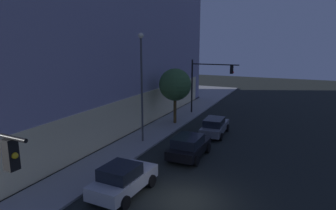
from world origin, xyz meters
name	(u,v)px	position (x,y,z in m)	size (l,w,h in m)	color
ground_plane	(185,202)	(0.00, 0.00, 0.00)	(120.00, 120.00, 0.00)	black
modern_building	(51,20)	(11.08, 19.44, 10.40)	(34.53, 21.95, 20.97)	#4C4C51
traffic_light_far_corner	(207,78)	(18.75, 4.68, 4.26)	(0.35, 5.35, 6.10)	black
street_lamp_sidewalk	(142,76)	(7.29, 6.57, 5.55)	(0.44, 0.44, 8.72)	#484848
sidewalk_tree	(175,85)	(13.57, 6.34, 4.03)	(3.20, 3.20, 5.50)	brown
car_silver	(123,179)	(-0.63, 3.39, 0.87)	(4.33, 2.31, 1.72)	#B7BABF
car_black	(189,146)	(5.81, 1.96, 0.85)	(4.31, 2.23, 1.64)	black
car_grey	(215,126)	(11.72, 1.70, 0.81)	(4.65, 2.09, 1.58)	slate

